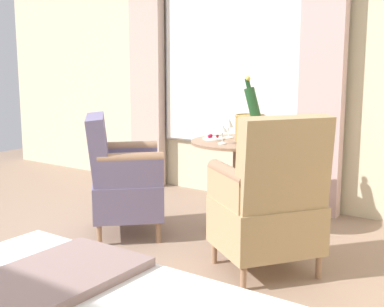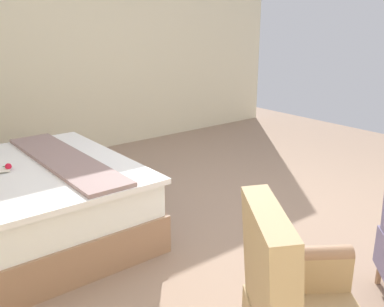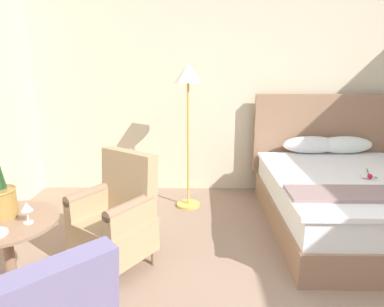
% 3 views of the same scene
% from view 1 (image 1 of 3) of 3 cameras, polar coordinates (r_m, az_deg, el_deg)
% --- Properties ---
extents(wall_window_side, '(0.27, 6.07, 3.10)m').
position_cam_1_polar(wall_window_side, '(4.91, 4.52, 13.40)').
color(wall_window_side, beige).
rests_on(wall_window_side, ground).
extents(side_table_round, '(0.68, 0.68, 0.67)m').
position_cam_1_polar(side_table_round, '(3.94, 4.86, -2.59)').
color(side_table_round, '#967055').
rests_on(side_table_round, ground).
extents(champagne_bucket, '(0.23, 0.23, 0.47)m').
position_cam_1_polar(champagne_bucket, '(3.88, 6.25, 3.22)').
color(champagne_bucket, olive).
rests_on(champagne_bucket, side_table_round).
extents(wine_glass_near_bucket, '(0.07, 0.07, 0.15)m').
position_cam_1_polar(wine_glass_near_bucket, '(4.02, 3.94, 3.19)').
color(wine_glass_near_bucket, white).
rests_on(wine_glass_near_bucket, side_table_round).
extents(wine_glass_near_edge, '(0.07, 0.07, 0.14)m').
position_cam_1_polar(wine_glass_near_edge, '(3.74, 3.26, 2.59)').
color(wine_glass_near_edge, white).
rests_on(wine_glass_near_edge, side_table_round).
extents(snack_plate, '(0.16, 0.16, 0.04)m').
position_cam_1_polar(snack_plate, '(3.95, 2.30, 1.65)').
color(snack_plate, white).
rests_on(snack_plate, side_table_round).
extents(armchair_by_window, '(0.76, 0.75, 0.96)m').
position_cam_1_polar(armchair_by_window, '(3.17, 8.30, -5.34)').
color(armchair_by_window, '#967055').
rests_on(armchair_by_window, ground).
extents(armchair_facing_bed, '(0.76, 0.76, 0.87)m').
position_cam_1_polar(armchair_facing_bed, '(3.90, -7.62, -2.67)').
color(armchair_facing_bed, '#967055').
rests_on(armchair_facing_bed, ground).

